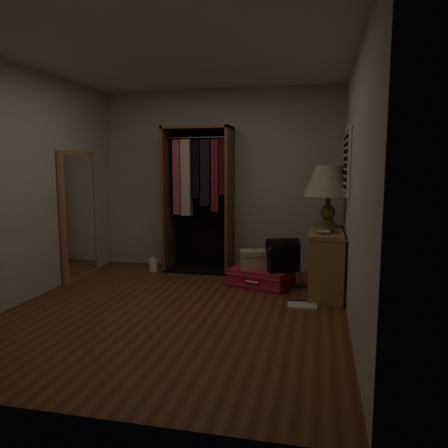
{
  "coord_description": "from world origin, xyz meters",
  "views": [
    {
      "loc": [
        1.45,
        -4.23,
        1.52
      ],
      "look_at": [
        0.3,
        0.95,
        0.8
      ],
      "focal_mm": 35.0,
      "sensor_mm": 36.0,
      "label": 1
    }
  ],
  "objects_px": {
    "pink_suitcase": "(261,277)",
    "black_bag": "(283,254)",
    "console_bookshelf": "(326,260)",
    "white_jug": "(153,265)",
    "floor_mirror": "(79,215)",
    "table_lamp": "(329,182)",
    "open_wardrobe": "(200,187)",
    "train_case": "(254,259)"
  },
  "relations": [
    {
      "from": "floor_mirror",
      "to": "table_lamp",
      "type": "bearing_deg",
      "value": 4.84
    },
    {
      "from": "console_bookshelf",
      "to": "pink_suitcase",
      "type": "relative_size",
      "value": 1.29
    },
    {
      "from": "open_wardrobe",
      "to": "pink_suitcase",
      "type": "relative_size",
      "value": 2.35
    },
    {
      "from": "console_bookshelf",
      "to": "train_case",
      "type": "distance_m",
      "value": 0.88
    },
    {
      "from": "train_case",
      "to": "black_bag",
      "type": "bearing_deg",
      "value": -24.01
    },
    {
      "from": "pink_suitcase",
      "to": "train_case",
      "type": "bearing_deg",
      "value": -155.69
    },
    {
      "from": "pink_suitcase",
      "to": "black_bag",
      "type": "distance_m",
      "value": 0.42
    },
    {
      "from": "console_bookshelf",
      "to": "open_wardrobe",
      "type": "height_order",
      "value": "open_wardrobe"
    },
    {
      "from": "table_lamp",
      "to": "black_bag",
      "type": "bearing_deg",
      "value": -156.68
    },
    {
      "from": "train_case",
      "to": "table_lamp",
      "type": "xyz_separation_m",
      "value": [
        0.89,
        0.18,
        0.96
      ]
    },
    {
      "from": "open_wardrobe",
      "to": "black_bag",
      "type": "bearing_deg",
      "value": -30.02
    },
    {
      "from": "floor_mirror",
      "to": "train_case",
      "type": "relative_size",
      "value": 4.3
    },
    {
      "from": "pink_suitcase",
      "to": "table_lamp",
      "type": "bearing_deg",
      "value": 29.23
    },
    {
      "from": "floor_mirror",
      "to": "pink_suitcase",
      "type": "relative_size",
      "value": 1.95
    },
    {
      "from": "black_bag",
      "to": "pink_suitcase",
      "type": "bearing_deg",
      "value": 144.91
    },
    {
      "from": "console_bookshelf",
      "to": "white_jug",
      "type": "height_order",
      "value": "console_bookshelf"
    },
    {
      "from": "open_wardrobe",
      "to": "train_case",
      "type": "xyz_separation_m",
      "value": [
        0.89,
        -0.67,
        -0.86
      ]
    },
    {
      "from": "console_bookshelf",
      "to": "white_jug",
      "type": "distance_m",
      "value": 2.47
    },
    {
      "from": "train_case",
      "to": "floor_mirror",
      "type": "bearing_deg",
      "value": 166.22
    },
    {
      "from": "pink_suitcase",
      "to": "floor_mirror",
      "type": "bearing_deg",
      "value": -159.98
    },
    {
      "from": "white_jug",
      "to": "black_bag",
      "type": "bearing_deg",
      "value": -14.55
    },
    {
      "from": "train_case",
      "to": "white_jug",
      "type": "xyz_separation_m",
      "value": [
        -1.52,
        0.44,
        -0.25
      ]
    },
    {
      "from": "train_case",
      "to": "table_lamp",
      "type": "relative_size",
      "value": 0.5
    },
    {
      "from": "open_wardrobe",
      "to": "train_case",
      "type": "relative_size",
      "value": 5.18
    },
    {
      "from": "open_wardrobe",
      "to": "pink_suitcase",
      "type": "xyz_separation_m",
      "value": [
        0.98,
        -0.66,
        -1.09
      ]
    },
    {
      "from": "floor_mirror",
      "to": "black_bag",
      "type": "xyz_separation_m",
      "value": [
        2.72,
        0.05,
        -0.41
      ]
    },
    {
      "from": "floor_mirror",
      "to": "console_bookshelf",
      "type": "bearing_deg",
      "value": 0.78
    },
    {
      "from": "black_bag",
      "to": "train_case",
      "type": "bearing_deg",
      "value": 150.01
    },
    {
      "from": "console_bookshelf",
      "to": "floor_mirror",
      "type": "bearing_deg",
      "value": -179.22
    },
    {
      "from": "floor_mirror",
      "to": "pink_suitcase",
      "type": "distance_m",
      "value": 2.56
    },
    {
      "from": "floor_mirror",
      "to": "pink_suitcase",
      "type": "height_order",
      "value": "floor_mirror"
    },
    {
      "from": "open_wardrobe",
      "to": "white_jug",
      "type": "bearing_deg",
      "value": -159.87
    },
    {
      "from": "open_wardrobe",
      "to": "pink_suitcase",
      "type": "height_order",
      "value": "open_wardrobe"
    },
    {
      "from": "console_bookshelf",
      "to": "train_case",
      "type": "xyz_separation_m",
      "value": [
        -0.88,
        0.05,
        -0.05
      ]
    },
    {
      "from": "black_bag",
      "to": "white_jug",
      "type": "height_order",
      "value": "black_bag"
    },
    {
      "from": "console_bookshelf",
      "to": "floor_mirror",
      "type": "xyz_separation_m",
      "value": [
        -3.24,
        -0.04,
        0.46
      ]
    },
    {
      "from": "pink_suitcase",
      "to": "table_lamp",
      "type": "distance_m",
      "value": 1.44
    },
    {
      "from": "open_wardrobe",
      "to": "white_jug",
      "type": "xyz_separation_m",
      "value": [
        -0.64,
        -0.23,
        -1.11
      ]
    },
    {
      "from": "console_bookshelf",
      "to": "floor_mirror",
      "type": "height_order",
      "value": "floor_mirror"
    },
    {
      "from": "pink_suitcase",
      "to": "train_case",
      "type": "height_order",
      "value": "train_case"
    },
    {
      "from": "console_bookshelf",
      "to": "black_bag",
      "type": "relative_size",
      "value": 2.57
    },
    {
      "from": "pink_suitcase",
      "to": "black_bag",
      "type": "xyz_separation_m",
      "value": [
        0.27,
        -0.06,
        0.32
      ]
    }
  ]
}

